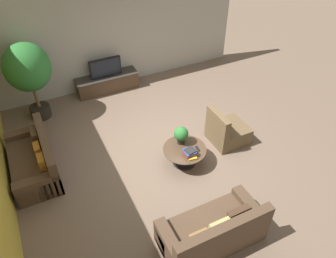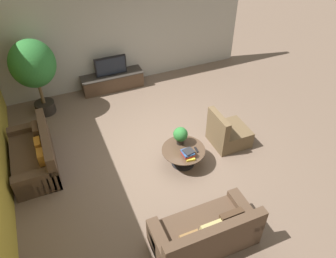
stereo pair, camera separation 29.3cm
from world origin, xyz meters
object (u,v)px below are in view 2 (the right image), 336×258
object	(u,v)px
couch_by_wall	(35,156)
armchair_wicker	(228,134)
television	(111,66)
potted_plant_tabletop	(180,135)
potted_palm_tall	(33,66)
media_console	(113,81)
coffee_table	(183,154)
couch_near_entry	(206,233)

from	to	relation	value
couch_by_wall	armchair_wicker	world-z (taller)	armchair_wicker
couch_by_wall	television	bearing A→B (deg)	135.38
television	couch_by_wall	distance (m)	3.31
armchair_wicker	potted_plant_tabletop	bearing A→B (deg)	89.68
television	armchair_wicker	world-z (taller)	television
television	couch_by_wall	size ratio (longest dim) A/B	0.49
potted_palm_tall	media_console	bearing A→B (deg)	12.51
television	coffee_table	bearing A→B (deg)	-80.75
couch_by_wall	potted_plant_tabletop	distance (m)	3.06
media_console	coffee_table	size ratio (longest dim) A/B	1.89
armchair_wicker	potted_plant_tabletop	world-z (taller)	armchair_wicker
coffee_table	potted_palm_tall	bearing A→B (deg)	128.98
armchair_wicker	couch_near_entry	bearing A→B (deg)	141.08
media_console	potted_plant_tabletop	size ratio (longest dim) A/B	4.28
television	couch_by_wall	xyz separation A→B (m)	(-2.31, -2.34, -0.42)
coffee_table	armchair_wicker	bearing A→B (deg)	9.40
potted_palm_tall	armchair_wicker	bearing A→B (deg)	-37.89
couch_by_wall	couch_near_entry	bearing A→B (deg)	38.53
media_console	couch_near_entry	world-z (taller)	couch_near_entry
coffee_table	couch_by_wall	distance (m)	3.09
couch_by_wall	couch_near_entry	size ratio (longest dim) A/B	1.01
couch_near_entry	potted_palm_tall	bearing A→B (deg)	-67.96
media_console	potted_palm_tall	xyz separation A→B (m)	(-1.91, -0.42, 1.09)
television	armchair_wicker	distance (m)	3.75
coffee_table	television	bearing A→B (deg)	99.25
media_console	couch_by_wall	bearing A→B (deg)	-134.60
potted_palm_tall	couch_by_wall	bearing A→B (deg)	-101.87
armchair_wicker	potted_palm_tall	bearing A→B (deg)	52.11
television	couch_near_entry	size ratio (longest dim) A/B	0.50
couch_by_wall	potted_palm_tall	size ratio (longest dim) A/B	0.89
couch_near_entry	armchair_wicker	bearing A→B (deg)	-128.92
media_console	potted_palm_tall	world-z (taller)	potted_palm_tall
television	couch_near_entry	xyz separation A→B (m)	(0.09, -5.35, -0.42)
television	armchair_wicker	xyz separation A→B (m)	(1.77, -3.28, -0.44)
potted_plant_tabletop	media_console	bearing A→B (deg)	100.11
couch_near_entry	potted_plant_tabletop	world-z (taller)	couch_near_entry
coffee_table	potted_palm_tall	world-z (taller)	potted_palm_tall
media_console	couch_by_wall	distance (m)	3.29
couch_by_wall	couch_near_entry	xyz separation A→B (m)	(2.40, -3.01, 0.00)
coffee_table	couch_by_wall	xyz separation A→B (m)	(-2.88, 1.14, 0.01)
television	armchair_wicker	size ratio (longest dim) A/B	1.01
media_console	potted_plant_tabletop	distance (m)	3.35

